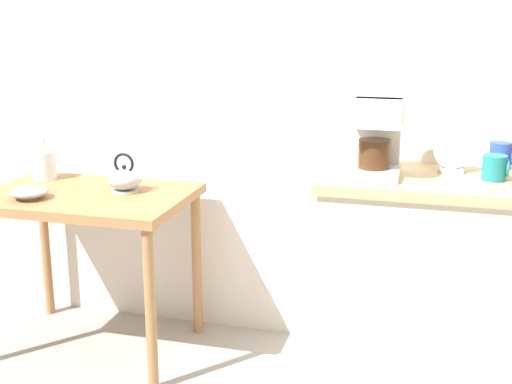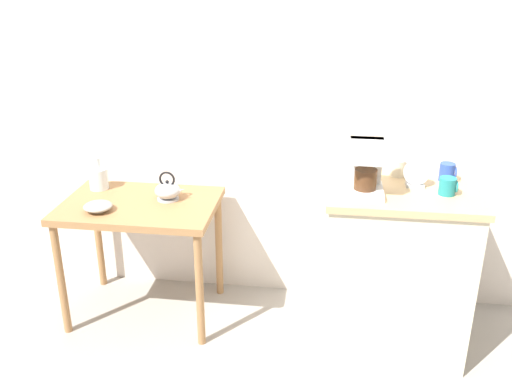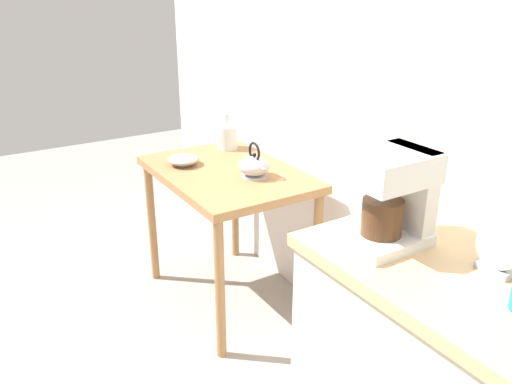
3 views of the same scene
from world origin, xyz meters
name	(u,v)px [view 3 (image 3 of 3)]	position (x,y,z in m)	size (l,w,h in m)	color
back_wall	(441,37)	(0.10, 0.48, 1.40)	(4.40, 0.10, 2.80)	silver
wooden_table	(227,188)	(-0.74, 0.07, 0.63)	(0.87, 0.60, 0.72)	#9E7044
bowl_stoneware	(183,160)	(-0.92, -0.08, 0.75)	(0.16, 0.16, 0.05)	#9E998C
teakettle	(255,166)	(-0.59, 0.13, 0.78)	(0.18, 0.15, 0.17)	#B2B5BA
glass_carafe_vase	(227,136)	(-1.05, 0.24, 0.79)	(0.11, 0.11, 0.19)	silver
coffee_maker	(393,193)	(0.49, -0.10, 1.06)	(0.18, 0.22, 0.26)	white
mug_small_cream	(510,230)	(0.67, 0.16, 0.97)	(0.09, 0.08, 0.09)	beige
table_clock	(501,249)	(0.74, 0.01, 0.98)	(0.13, 0.06, 0.14)	#B2B5BA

